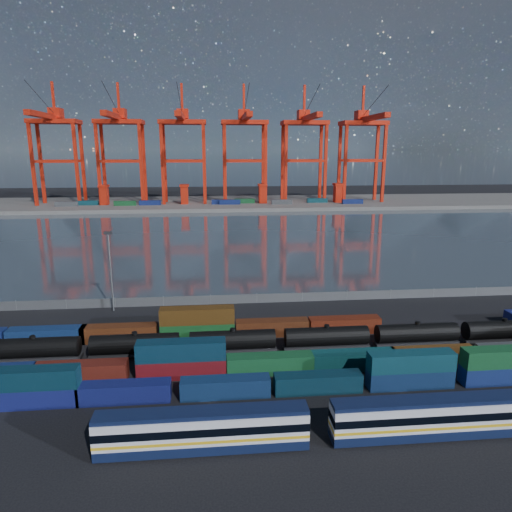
{
  "coord_description": "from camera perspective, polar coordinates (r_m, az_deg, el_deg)",
  "views": [
    {
      "loc": [
        -9.15,
        -65.64,
        32.45
      ],
      "look_at": [
        0.0,
        30.0,
        10.0
      ],
      "focal_mm": 32.0,
      "sensor_mm": 36.0,
      "label": 1
    }
  ],
  "objects": [
    {
      "name": "straddle_carriers",
      "position": [
        266.86,
        -4.05,
        7.82
      ],
      "size": [
        140.0,
        7.0,
        11.1
      ],
      "color": "red",
      "rests_on": "far_quay"
    },
    {
      "name": "container_row_north",
      "position": [
        83.51,
        6.28,
        -8.55
      ],
      "size": [
        142.17,
        2.63,
        5.61
      ],
      "color": "navy",
      "rests_on": "ground"
    },
    {
      "name": "yard_light_mast",
      "position": [
        96.79,
        -17.74,
        -1.33
      ],
      "size": [
        1.6,
        0.4,
        16.6
      ],
      "color": "slate",
      "rests_on": "ground"
    },
    {
      "name": "passenger_train",
      "position": [
        58.97,
        21.0,
        -18.36
      ],
      "size": [
        75.24,
        2.87,
        4.92
      ],
      "color": "silver",
      "rests_on": "ground"
    },
    {
      "name": "harbor_water",
      "position": [
        173.94,
        -2.36,
        2.39
      ],
      "size": [
        700.0,
        700.0,
        0.0
      ],
      "primitive_type": "plane",
      "color": "#313D47",
      "rests_on": "ground"
    },
    {
      "name": "distant_mountains",
      "position": [
        1677.75,
        -3.15,
        19.56
      ],
      "size": [
        2470.0,
        1100.0,
        520.0
      ],
      "color": "#1E2630",
      "rests_on": "ground"
    },
    {
      "name": "gantry_cranes",
      "position": [
        269.0,
        -5.3,
        15.16
      ],
      "size": [
        201.42,
        50.73,
        68.7
      ],
      "color": "red",
      "rests_on": "ground"
    },
    {
      "name": "far_quay",
      "position": [
        277.58,
        -3.56,
        6.62
      ],
      "size": [
        700.0,
        70.0,
        2.0
      ],
      "primitive_type": "cube",
      "color": "#514F4C",
      "rests_on": "ground"
    },
    {
      "name": "container_row_south",
      "position": [
        63.48,
        -4.02,
        -15.32
      ],
      "size": [
        138.94,
        2.45,
        5.22
      ],
      "color": "#484C4E",
      "rests_on": "ground"
    },
    {
      "name": "ground",
      "position": [
        73.8,
        2.28,
        -12.95
      ],
      "size": [
        700.0,
        700.0,
        0.0
      ],
      "primitive_type": "plane",
      "color": "black",
      "rests_on": "ground"
    },
    {
      "name": "quay_containers",
      "position": [
        262.73,
        -5.87,
        6.71
      ],
      "size": [
        172.58,
        10.99,
        2.6
      ],
      "color": "navy",
      "rests_on": "far_quay"
    },
    {
      "name": "waterfront_fence",
      "position": [
        99.21,
        0.11,
        -5.33
      ],
      "size": [
        160.12,
        0.12,
        2.2
      ],
      "color": "#595B5E",
      "rests_on": "ground"
    },
    {
      "name": "tanker_string",
      "position": [
        75.22,
        -2.94,
        -10.58
      ],
      "size": [
        138.3,
        3.07,
        4.4
      ],
      "color": "black",
      "rests_on": "ground"
    },
    {
      "name": "container_row_mid",
      "position": [
        72.27,
        12.56,
        -12.26
      ],
      "size": [
        142.53,
        2.62,
        5.58
      ],
      "color": "#474A4D",
      "rests_on": "ground"
    }
  ]
}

